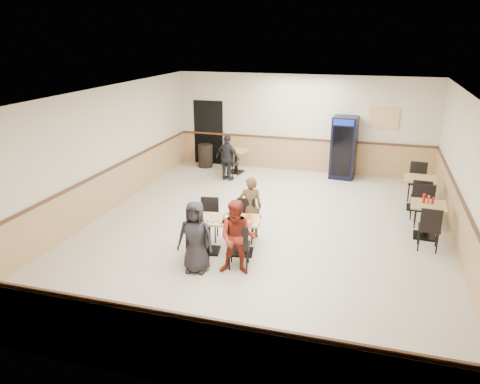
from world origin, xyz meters
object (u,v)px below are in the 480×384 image
(back_table, at_px, (236,158))
(trash_bin, at_px, (205,156))
(side_table_near, at_px, (427,215))
(lone_diner, at_px, (228,158))
(side_table_far, at_px, (419,188))
(diner_woman_right, at_px, (237,238))
(diner_woman_left, at_px, (195,237))
(main_table, at_px, (225,230))
(pepsi_cooler, at_px, (344,148))
(diner_man_opposite, at_px, (250,207))

(back_table, xyz_separation_m, trash_bin, (-1.14, 0.35, -0.11))
(side_table_near, xyz_separation_m, back_table, (-5.33, 3.54, -0.02))
(lone_diner, distance_m, side_table_far, 5.36)
(diner_woman_right, xyz_separation_m, side_table_far, (3.38, 4.42, -0.17))
(side_table_near, bearing_deg, diner_woman_left, -146.30)
(diner_woman_right, bearing_deg, side_table_near, 30.65)
(side_table_near, relative_size, side_table_far, 0.94)
(main_table, distance_m, pepsi_cooler, 6.14)
(side_table_far, bearing_deg, diner_woman_left, -132.20)
(diner_man_opposite, relative_size, lone_diner, 0.99)
(back_table, relative_size, trash_bin, 1.03)
(diner_woman_right, distance_m, side_table_near, 4.34)
(back_table, height_order, trash_bin, trash_bin)
(diner_woman_right, height_order, pepsi_cooler, pepsi_cooler)
(trash_bin, bearing_deg, diner_woman_left, -71.11)
(main_table, relative_size, lone_diner, 1.06)
(side_table_far, bearing_deg, main_table, -136.34)
(diner_woman_right, relative_size, side_table_far, 1.75)
(diner_woman_right, height_order, lone_diner, diner_woman_right)
(lone_diner, xyz_separation_m, side_table_far, (5.28, -0.95, -0.15))
(diner_woman_right, relative_size, diner_man_opposite, 1.04)
(diner_man_opposite, bearing_deg, side_table_near, 177.97)
(side_table_near, xyz_separation_m, side_table_far, (-0.05, 1.77, 0.03))
(diner_woman_left, relative_size, pepsi_cooler, 0.73)
(diner_woman_left, distance_m, back_table, 6.44)
(lone_diner, relative_size, side_table_near, 1.80)
(back_table, bearing_deg, diner_man_opposite, -69.53)
(main_table, distance_m, diner_woman_left, 0.95)
(main_table, xyz_separation_m, pepsi_cooler, (1.83, 5.84, 0.45))
(main_table, height_order, diner_man_opposite, diner_man_opposite)
(back_table, bearing_deg, main_table, -75.34)
(diner_woman_left, xyz_separation_m, back_table, (-1.15, 6.33, -0.20))
(diner_woman_right, relative_size, pepsi_cooler, 0.75)
(main_table, relative_size, side_table_near, 1.90)
(main_table, distance_m, back_table, 5.63)
(main_table, relative_size, diner_man_opposite, 1.07)
(lone_diner, xyz_separation_m, pepsi_cooler, (3.25, 1.22, 0.25))
(diner_man_opposite, bearing_deg, diner_woman_right, 79.04)
(diner_man_opposite, xyz_separation_m, side_table_far, (3.57, 2.80, -0.14))
(diner_woman_right, bearing_deg, back_table, 99.98)
(diner_woman_left, bearing_deg, diner_man_opposite, 67.29)
(lone_diner, distance_m, back_table, 0.85)
(main_table, distance_m, trash_bin, 6.34)
(side_table_near, height_order, back_table, side_table_near)
(trash_bin, bearing_deg, side_table_far, -18.29)
(diner_woman_left, relative_size, side_table_far, 1.69)
(lone_diner, bearing_deg, trash_bin, -30.20)
(diner_man_opposite, bearing_deg, back_table, -87.40)
(lone_diner, bearing_deg, side_table_far, -174.58)
(main_table, height_order, side_table_near, side_table_near)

